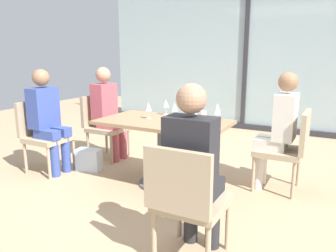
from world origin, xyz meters
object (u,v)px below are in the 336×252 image
(handbag_0, at_px, (89,160))
(coffee_cup, at_px, (203,115))
(person_front_right, at_px, (194,164))
(wine_glass_1, at_px, (166,104))
(chair_far_right, at_px, (288,146))
(wine_glass_4, at_px, (195,112))
(person_far_right, at_px, (279,126))
(cell_phone_on_table, at_px, (187,122))
(dining_table_main, at_px, (164,137))
(person_far_left, at_px, (108,109))
(person_side_end, at_px, (48,116))
(chair_far_left, at_px, (102,123))
(wine_glass_2, at_px, (217,111))
(wine_glass_5, at_px, (174,107))
(chair_front_right, at_px, (187,197))
(wine_glass_0, at_px, (217,108))
(wine_glass_3, at_px, (148,107))

(handbag_0, bearing_deg, coffee_cup, 1.96)
(person_front_right, distance_m, wine_glass_1, 1.69)
(chair_far_right, height_order, wine_glass_4, wine_glass_4)
(person_far_right, distance_m, wine_glass_1, 1.28)
(coffee_cup, height_order, cell_phone_on_table, coffee_cup)
(dining_table_main, relative_size, person_far_left, 1.11)
(dining_table_main, height_order, person_side_end, person_side_end)
(chair_far_left, bearing_deg, wine_glass_2, -9.95)
(chair_far_left, distance_m, coffee_cup, 1.60)
(person_far_right, xyz_separation_m, wine_glass_5, (-1.06, -0.33, 0.16))
(coffee_cup, bearing_deg, person_side_end, -161.28)
(wine_glass_5, bearing_deg, chair_front_right, -59.71)
(chair_far_right, xyz_separation_m, handbag_0, (-2.26, -0.53, -0.36))
(person_front_right, height_order, wine_glass_2, person_front_right)
(dining_table_main, relative_size, wine_glass_2, 7.53)
(wine_glass_5, bearing_deg, wine_glass_2, 2.57)
(person_far_right, distance_m, wine_glass_5, 1.12)
(person_far_left, relative_size, handbag_0, 4.20)
(chair_front_right, relative_size, wine_glass_5, 4.70)
(chair_front_right, height_order, person_far_left, person_far_left)
(chair_far_left, distance_m, chair_far_right, 2.46)
(wine_glass_0, bearing_deg, person_far_left, 174.31)
(chair_far_right, xyz_separation_m, wine_glass_3, (-1.43, -0.45, 0.37))
(chair_far_right, bearing_deg, person_side_end, -163.77)
(person_far_left, height_order, person_front_right, same)
(person_side_end, xyz_separation_m, coffee_cup, (1.76, 0.60, 0.08))
(wine_glass_4, bearing_deg, wine_glass_0, 72.94)
(wine_glass_3, bearing_deg, wine_glass_4, -6.21)
(chair_far_right, distance_m, chair_front_right, 1.69)
(wine_glass_5, xyz_separation_m, handbag_0, (-1.09, -0.20, -0.72))
(person_far_left, xyz_separation_m, person_far_right, (2.25, 0.00, 0.00))
(chair_far_right, height_order, wine_glass_3, wine_glass_3)
(chair_far_left, distance_m, chair_front_right, 2.64)
(person_far_right, distance_m, person_front_right, 1.56)
(person_front_right, relative_size, wine_glass_5, 6.81)
(wine_glass_3, bearing_deg, wine_glass_1, 78.23)
(wine_glass_2, height_order, coffee_cup, wine_glass_2)
(wine_glass_2, relative_size, handbag_0, 0.62)
(chair_far_left, relative_size, handbag_0, 2.90)
(wine_glass_5, height_order, coffee_cup, wine_glass_5)
(cell_phone_on_table, bearing_deg, chair_far_right, -6.35)
(wine_glass_2, distance_m, handbag_0, 1.75)
(person_far_right, height_order, coffee_cup, person_far_right)
(chair_far_left, distance_m, wine_glass_0, 1.77)
(wine_glass_3, height_order, coffee_cup, wine_glass_3)
(person_front_right, relative_size, handbag_0, 4.20)
(wine_glass_2, bearing_deg, wine_glass_5, -177.43)
(person_far_left, relative_size, person_side_end, 1.00)
(chair_far_right, height_order, person_far_left, person_far_left)
(wine_glass_0, xyz_separation_m, wine_glass_3, (-0.69, -0.29, 0.00))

